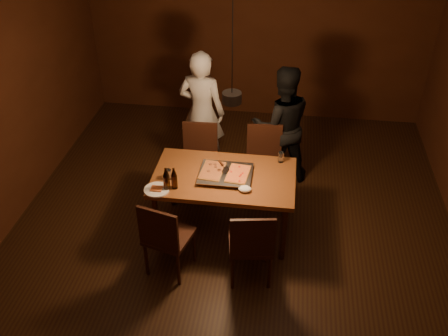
# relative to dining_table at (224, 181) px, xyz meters

# --- Properties ---
(room_shell) EXTENTS (6.00, 6.00, 6.00)m
(room_shell) POSITION_rel_dining_table_xyz_m (0.09, -0.16, 0.72)
(room_shell) COLOR #331E0D
(room_shell) RESTS_ON ground
(dining_table) EXTENTS (1.50, 0.90, 0.75)m
(dining_table) POSITION_rel_dining_table_xyz_m (0.00, 0.00, 0.00)
(dining_table) COLOR brown
(dining_table) RESTS_ON floor
(chair_far_left) EXTENTS (0.44, 0.44, 0.49)m
(chair_far_left) POSITION_rel_dining_table_xyz_m (-0.40, 0.73, -0.14)
(chair_far_left) COLOR #38190F
(chair_far_left) RESTS_ON floor
(chair_far_right) EXTENTS (0.45, 0.45, 0.49)m
(chair_far_right) POSITION_rel_dining_table_xyz_m (0.37, 0.78, -0.14)
(chair_far_right) COLOR #38190F
(chair_far_right) RESTS_ON floor
(chair_near_left) EXTENTS (0.51, 0.51, 0.49)m
(chair_near_left) POSITION_rel_dining_table_xyz_m (-0.48, -0.74, -0.14)
(chair_near_left) COLOR #38190F
(chair_near_left) RESTS_ON floor
(chair_near_right) EXTENTS (0.48, 0.48, 0.49)m
(chair_near_right) POSITION_rel_dining_table_xyz_m (0.36, -0.73, -0.14)
(chair_near_right) COLOR #38190F
(chair_near_right) RESTS_ON floor
(pizza_tray) EXTENTS (0.58, 0.49, 0.05)m
(pizza_tray) POSITION_rel_dining_table_xyz_m (0.02, -0.01, 0.10)
(pizza_tray) COLOR silver
(pizza_tray) RESTS_ON dining_table
(pizza_meat) EXTENTS (0.26, 0.38, 0.02)m
(pizza_meat) POSITION_rel_dining_table_xyz_m (-0.13, 0.00, 0.13)
(pizza_meat) COLOR maroon
(pizza_meat) RESTS_ON pizza_tray
(pizza_cheese) EXTENTS (0.25, 0.37, 0.02)m
(pizza_cheese) POSITION_rel_dining_table_xyz_m (0.15, -0.02, 0.13)
(pizza_cheese) COLOR gold
(pizza_cheese) RESTS_ON pizza_tray
(spatula) EXTENTS (0.20, 0.25, 0.04)m
(spatula) POSITION_rel_dining_table_xyz_m (0.01, 0.02, 0.14)
(spatula) COLOR silver
(spatula) RESTS_ON pizza_tray
(beer_bottle_a) EXTENTS (0.07, 0.07, 0.26)m
(beer_bottle_a) POSITION_rel_dining_table_xyz_m (-0.54, -0.32, 0.20)
(beer_bottle_a) COLOR black
(beer_bottle_a) RESTS_ON dining_table
(beer_bottle_b) EXTENTS (0.06, 0.06, 0.24)m
(beer_bottle_b) POSITION_rel_dining_table_xyz_m (-0.47, -0.28, 0.19)
(beer_bottle_b) COLOR black
(beer_bottle_b) RESTS_ON dining_table
(water_glass_left) EXTENTS (0.07, 0.07, 0.11)m
(water_glass_left) POSITION_rel_dining_table_xyz_m (-0.57, -0.13, 0.13)
(water_glass_left) COLOR silver
(water_glass_left) RESTS_ON dining_table
(water_glass_right) EXTENTS (0.06, 0.06, 0.12)m
(water_glass_right) POSITION_rel_dining_table_xyz_m (0.58, 0.35, 0.14)
(water_glass_right) COLOR silver
(water_glass_right) RESTS_ON dining_table
(plate_slice) EXTENTS (0.26, 0.26, 0.03)m
(plate_slice) POSITION_rel_dining_table_xyz_m (-0.64, -0.34, 0.08)
(plate_slice) COLOR white
(plate_slice) RESTS_ON dining_table
(napkin) EXTENTS (0.14, 0.10, 0.06)m
(napkin) POSITION_rel_dining_table_xyz_m (0.25, -0.23, 0.10)
(napkin) COLOR white
(napkin) RESTS_ON dining_table
(diner_white) EXTENTS (0.64, 0.47, 1.62)m
(diner_white) POSITION_rel_dining_table_xyz_m (-0.45, 1.24, 0.13)
(diner_white) COLOR silver
(diner_white) RESTS_ON floor
(diner_dark) EXTENTS (0.86, 0.74, 1.53)m
(diner_dark) POSITION_rel_dining_table_xyz_m (0.55, 1.14, 0.09)
(diner_dark) COLOR black
(diner_dark) RESTS_ON floor
(pendant_lamp) EXTENTS (0.18, 0.18, 1.10)m
(pendant_lamp) POSITION_rel_dining_table_xyz_m (0.09, -0.16, 1.08)
(pendant_lamp) COLOR black
(pendant_lamp) RESTS_ON ceiling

